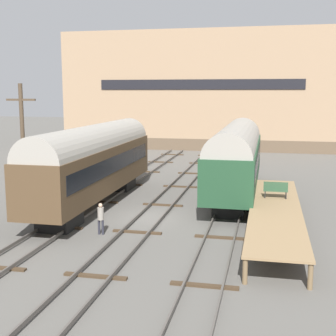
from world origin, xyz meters
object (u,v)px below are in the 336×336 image
(train_car_green, at_px, (236,155))
(utility_pole, at_px, (23,148))
(bench, at_px, (276,189))
(train_car_brown, at_px, (94,160))
(person_worker, at_px, (101,216))

(train_car_green, xyz_separation_m, utility_pole, (-11.77, -7.77, 1.15))
(bench, bearing_deg, utility_pole, -169.08)
(train_car_brown, bearing_deg, bench, -1.79)
(train_car_green, bearing_deg, bench, -61.74)
(person_worker, relative_size, utility_pole, 0.21)
(train_car_brown, height_order, person_worker, train_car_brown)
(train_car_green, bearing_deg, train_car_brown, -151.83)
(train_car_green, bearing_deg, utility_pole, -146.56)
(train_car_brown, xyz_separation_m, person_worker, (2.58, -5.91, -1.97))
(train_car_green, height_order, bench, train_car_green)
(train_car_green, distance_m, bench, 5.80)
(person_worker, bearing_deg, bench, 32.40)
(train_car_brown, relative_size, utility_pole, 2.08)
(person_worker, bearing_deg, train_car_brown, 113.62)
(train_car_green, height_order, train_car_brown, train_car_brown)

